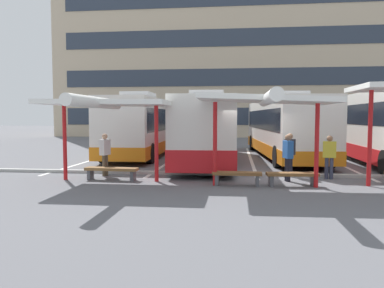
{
  "coord_description": "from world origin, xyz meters",
  "views": [
    {
      "loc": [
        -0.81,
        -14.15,
        2.27
      ],
      "look_at": [
        -2.74,
        2.59,
        1.07
      ],
      "focal_mm": 35.65,
      "sensor_mm": 36.0,
      "label": 1
    }
  ],
  "objects_px": {
    "bench_1": "(237,175)",
    "waiting_passenger_0": "(290,152)",
    "coach_bus_0": "(144,127)",
    "waiting_passenger_1": "(329,154)",
    "waiting_shelter_0": "(107,105)",
    "bench_0": "(111,171)",
    "coach_bus_2": "(283,128)",
    "waiting_shelter_1": "(266,101)",
    "coach_bus_3": "(381,127)",
    "waiting_passenger_2": "(105,152)",
    "coach_bus_1": "(209,131)",
    "waiting_passenger_3": "(288,154)",
    "bench_2": "(292,176)"
  },
  "relations": [
    {
      "from": "bench_1",
      "to": "waiting_passenger_0",
      "type": "distance_m",
      "value": 3.03
    },
    {
      "from": "coach_bus_0",
      "to": "bench_0",
      "type": "height_order",
      "value": "coach_bus_0"
    },
    {
      "from": "bench_1",
      "to": "waiting_passenger_3",
      "type": "xyz_separation_m",
      "value": [
        1.78,
        1.01,
        0.62
      ]
    },
    {
      "from": "coach_bus_2",
      "to": "waiting_passenger_3",
      "type": "distance_m",
      "value": 8.36
    },
    {
      "from": "coach_bus_0",
      "to": "waiting_shelter_0",
      "type": "distance_m",
      "value": 9.25
    },
    {
      "from": "coach_bus_1",
      "to": "waiting_passenger_1",
      "type": "xyz_separation_m",
      "value": [
        4.76,
        -4.99,
        -0.67
      ]
    },
    {
      "from": "coach_bus_1",
      "to": "waiting_shelter_1",
      "type": "height_order",
      "value": "coach_bus_1"
    },
    {
      "from": "coach_bus_2",
      "to": "bench_2",
      "type": "bearing_deg",
      "value": -95.02
    },
    {
      "from": "bench_0",
      "to": "waiting_passenger_0",
      "type": "relative_size",
      "value": 1.18
    },
    {
      "from": "coach_bus_0",
      "to": "waiting_shelter_0",
      "type": "bearing_deg",
      "value": -84.36
    },
    {
      "from": "coach_bus_0",
      "to": "coach_bus_2",
      "type": "xyz_separation_m",
      "value": [
        8.01,
        -0.02,
        -0.02
      ]
    },
    {
      "from": "coach_bus_1",
      "to": "waiting_shelter_0",
      "type": "xyz_separation_m",
      "value": [
        -3.08,
        -6.5,
        1.12
      ]
    },
    {
      "from": "coach_bus_1",
      "to": "waiting_passenger_1",
      "type": "distance_m",
      "value": 6.93
    },
    {
      "from": "coach_bus_1",
      "to": "waiting_passenger_2",
      "type": "height_order",
      "value": "coach_bus_1"
    },
    {
      "from": "bench_2",
      "to": "waiting_passenger_2",
      "type": "relative_size",
      "value": 1.05
    },
    {
      "from": "coach_bus_1",
      "to": "waiting_shelter_0",
      "type": "relative_size",
      "value": 2.41
    },
    {
      "from": "coach_bus_0",
      "to": "waiting_passenger_1",
      "type": "distance_m",
      "value": 11.64
    },
    {
      "from": "waiting_shelter_0",
      "to": "waiting_passenger_0",
      "type": "height_order",
      "value": "waiting_shelter_0"
    },
    {
      "from": "coach_bus_0",
      "to": "waiting_passenger_0",
      "type": "bearing_deg",
      "value": -43.93
    },
    {
      "from": "waiting_passenger_1",
      "to": "waiting_passenger_2",
      "type": "xyz_separation_m",
      "value": [
        -8.41,
        -0.15,
        0.03
      ]
    },
    {
      "from": "coach_bus_1",
      "to": "waiting_passenger_3",
      "type": "height_order",
      "value": "coach_bus_1"
    },
    {
      "from": "coach_bus_2",
      "to": "waiting_passenger_1",
      "type": "bearing_deg",
      "value": -84.51
    },
    {
      "from": "waiting_shelter_1",
      "to": "bench_1",
      "type": "xyz_separation_m",
      "value": [
        -0.9,
        0.35,
        -2.44
      ]
    },
    {
      "from": "coach_bus_0",
      "to": "coach_bus_3",
      "type": "distance_m",
      "value": 12.61
    },
    {
      "from": "waiting_shelter_0",
      "to": "bench_0",
      "type": "relative_size",
      "value": 2.55
    },
    {
      "from": "coach_bus_2",
      "to": "bench_0",
      "type": "xyz_separation_m",
      "value": [
        -7.11,
        -8.73,
        -1.33
      ]
    },
    {
      "from": "waiting_shelter_0",
      "to": "waiting_passenger_2",
      "type": "xyz_separation_m",
      "value": [
        -0.57,
        1.35,
        -1.76
      ]
    },
    {
      "from": "coach_bus_1",
      "to": "bench_1",
      "type": "xyz_separation_m",
      "value": [
        1.42,
        -6.67,
        -1.25
      ]
    },
    {
      "from": "coach_bus_0",
      "to": "bench_1",
      "type": "distance_m",
      "value": 10.86
    },
    {
      "from": "waiting_shelter_1",
      "to": "bench_2",
      "type": "bearing_deg",
      "value": 23.86
    },
    {
      "from": "waiting_shelter_1",
      "to": "bench_2",
      "type": "distance_m",
      "value": 2.63
    },
    {
      "from": "coach_bus_1",
      "to": "coach_bus_2",
      "type": "distance_m",
      "value": 4.82
    },
    {
      "from": "waiting_shelter_1",
      "to": "waiting_passenger_1",
      "type": "height_order",
      "value": "waiting_shelter_1"
    },
    {
      "from": "waiting_passenger_1",
      "to": "waiting_passenger_0",
      "type": "bearing_deg",
      "value": 158.97
    },
    {
      "from": "coach_bus_2",
      "to": "bench_1",
      "type": "relative_size",
      "value": 7.7
    },
    {
      "from": "coach_bus_3",
      "to": "waiting_passenger_3",
      "type": "xyz_separation_m",
      "value": [
        -5.15,
        -5.67,
        -0.82
      ]
    },
    {
      "from": "waiting_shelter_1",
      "to": "waiting_passenger_0",
      "type": "xyz_separation_m",
      "value": [
        1.1,
        2.54,
        -1.82
      ]
    },
    {
      "from": "coach_bus_1",
      "to": "waiting_shelter_1",
      "type": "bearing_deg",
      "value": -71.7
    },
    {
      "from": "waiting_passenger_2",
      "to": "waiting_passenger_3",
      "type": "bearing_deg",
      "value": -4.28
    },
    {
      "from": "coach_bus_3",
      "to": "bench_1",
      "type": "height_order",
      "value": "coach_bus_3"
    },
    {
      "from": "waiting_passenger_0",
      "to": "waiting_passenger_3",
      "type": "height_order",
      "value": "waiting_passenger_3"
    },
    {
      "from": "waiting_shelter_1",
      "to": "waiting_passenger_2",
      "type": "relative_size",
      "value": 2.95
    },
    {
      "from": "waiting_passenger_2",
      "to": "waiting_passenger_0",
      "type": "bearing_deg",
      "value": 5.42
    },
    {
      "from": "coach_bus_0",
      "to": "bench_1",
      "type": "xyz_separation_m",
      "value": [
        5.4,
        -9.33,
        -1.36
      ]
    },
    {
      "from": "coach_bus_0",
      "to": "waiting_passenger_3",
      "type": "relative_size",
      "value": 6.67
    },
    {
      "from": "bench_1",
      "to": "waiting_passenger_2",
      "type": "height_order",
      "value": "waiting_passenger_2"
    },
    {
      "from": "waiting_shelter_0",
      "to": "coach_bus_2",
      "type": "bearing_deg",
      "value": 52.1
    },
    {
      "from": "waiting_passenger_3",
      "to": "waiting_shelter_0",
      "type": "bearing_deg",
      "value": -172.38
    },
    {
      "from": "coach_bus_0",
      "to": "waiting_passenger_2",
      "type": "height_order",
      "value": "coach_bus_0"
    },
    {
      "from": "waiting_passenger_1",
      "to": "waiting_passenger_2",
      "type": "relative_size",
      "value": 0.98
    }
  ]
}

